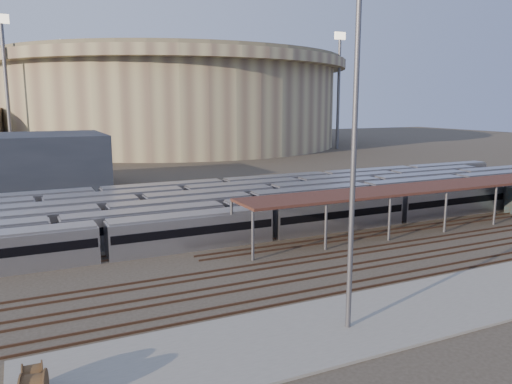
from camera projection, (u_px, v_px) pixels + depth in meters
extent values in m
plane|color=#383026|center=(327.00, 253.00, 51.96)|extent=(420.00, 420.00, 0.00)
cube|color=gray|center=(384.00, 316.00, 36.50)|extent=(50.00, 9.00, 0.20)
cube|color=#A8A7AC|center=(270.00, 223.00, 57.63)|extent=(112.00, 2.90, 3.60)
cube|color=#A8A7AC|center=(224.00, 219.00, 59.63)|extent=(112.00, 2.90, 3.60)
cube|color=#A8A7AC|center=(251.00, 208.00, 65.71)|extent=(112.00, 2.90, 3.60)
cube|color=#A8A7AC|center=(272.00, 199.00, 71.69)|extent=(112.00, 2.90, 3.60)
cube|color=#A8A7AC|center=(184.00, 201.00, 70.41)|extent=(112.00, 2.90, 3.60)
cube|color=#A8A7AC|center=(223.00, 192.00, 77.37)|extent=(112.00, 2.90, 3.60)
cylinder|color=#58595D|center=(253.00, 236.00, 49.29)|extent=(0.30, 0.30, 5.00)
cylinder|color=#58595D|center=(232.00, 224.00, 54.09)|extent=(0.30, 0.30, 5.00)
cylinder|color=#58595D|center=(326.00, 227.00, 52.92)|extent=(0.30, 0.30, 5.00)
cylinder|color=#58595D|center=(300.00, 217.00, 57.72)|extent=(0.30, 0.30, 5.00)
cylinder|color=#58595D|center=(389.00, 219.00, 56.54)|extent=(0.30, 0.30, 5.00)
cylinder|color=#58595D|center=(360.00, 210.00, 61.34)|extent=(0.30, 0.30, 5.00)
cylinder|color=#58595D|center=(445.00, 212.00, 60.17)|extent=(0.30, 0.30, 5.00)
cylinder|color=#58595D|center=(414.00, 204.00, 64.97)|extent=(0.30, 0.30, 5.00)
cylinder|color=#58595D|center=(495.00, 206.00, 63.80)|extent=(0.30, 0.30, 5.00)
cylinder|color=#58595D|center=(461.00, 198.00, 68.60)|extent=(0.30, 0.30, 5.00)
cylinder|color=#58595D|center=(504.00, 194.00, 72.22)|extent=(0.30, 0.30, 5.00)
cube|color=#3B2118|center=(455.00, 185.00, 63.92)|extent=(60.00, 6.00, 0.30)
cube|color=#4C3323|center=(337.00, 257.00, 50.39)|extent=(170.00, 0.12, 0.18)
cube|color=#4C3323|center=(329.00, 253.00, 51.72)|extent=(170.00, 0.12, 0.18)
cube|color=#4C3323|center=(362.00, 269.00, 46.83)|extent=(170.00, 0.12, 0.18)
cube|color=#4C3323|center=(352.00, 264.00, 48.17)|extent=(170.00, 0.12, 0.18)
cube|color=#4C3323|center=(390.00, 283.00, 43.28)|extent=(170.00, 0.12, 0.18)
cube|color=#4C3323|center=(379.00, 277.00, 44.61)|extent=(170.00, 0.12, 0.18)
cylinder|color=tan|center=(175.00, 107.00, 184.49)|extent=(116.00, 116.00, 28.00)
cylinder|color=tan|center=(173.00, 64.00, 181.76)|extent=(124.00, 124.00, 3.00)
cylinder|color=#6B644C|center=(173.00, 57.00, 181.36)|extent=(120.00, 120.00, 1.50)
cylinder|color=#58595D|center=(7.00, 93.00, 133.85)|extent=(1.00, 1.00, 36.00)
cube|color=#FFF2CC|center=(1.00, 19.00, 130.46)|extent=(4.00, 0.60, 2.40)
cylinder|color=#58595D|center=(338.00, 95.00, 167.28)|extent=(1.00, 1.00, 36.00)
cube|color=#FFF2CC|center=(340.00, 36.00, 163.89)|extent=(4.00, 0.60, 2.40)
cylinder|color=#58595D|center=(68.00, 96.00, 186.75)|extent=(1.00, 1.00, 36.00)
cube|color=#FFF2CC|center=(65.00, 43.00, 183.36)|extent=(4.00, 0.60, 2.40)
cylinder|color=brown|center=(33.00, 378.00, 26.45)|extent=(1.02, 1.76, 1.73)
cylinder|color=#58595D|center=(353.00, 164.00, 32.55)|extent=(0.36, 0.36, 22.73)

